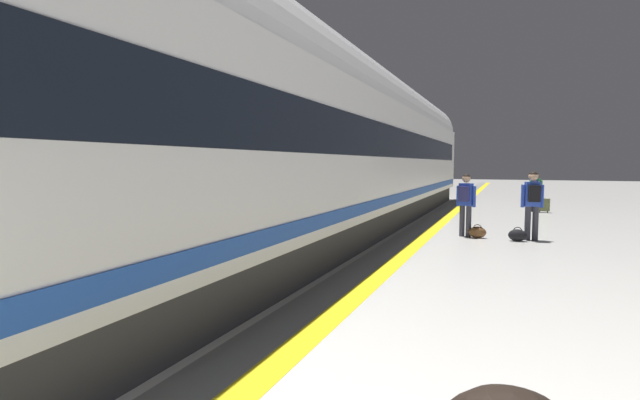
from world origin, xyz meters
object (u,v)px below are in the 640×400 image
(suitcase_far, at_px, (544,205))
(passenger_mid, at_px, (533,200))
(passenger_near, at_px, (466,199))
(passenger_far, at_px, (536,189))
(duffel_bag_near, at_px, (477,232))
(high_speed_train, at_px, (288,136))
(duffel_bag_mid, at_px, (518,235))

(suitcase_far, bearing_deg, passenger_mid, -95.65)
(passenger_near, bearing_deg, passenger_far, 75.16)
(duffel_bag_near, height_order, passenger_mid, passenger_mid)
(high_speed_train, distance_m, duffel_bag_near, 5.79)
(high_speed_train, height_order, passenger_near, high_speed_train)
(passenger_near, distance_m, duffel_bag_near, 0.91)
(passenger_near, xyz_separation_m, duffel_bag_near, (0.32, -0.11, -0.84))
(passenger_mid, bearing_deg, duffel_bag_mid, -137.68)
(high_speed_train, xyz_separation_m, suitcase_far, (5.57, 11.56, -2.20))
(passenger_mid, bearing_deg, passenger_near, -179.03)
(duffel_bag_mid, bearing_deg, passenger_far, 84.67)
(passenger_mid, height_order, suitcase_far, passenger_mid)
(passenger_far, bearing_deg, duffel_bag_mid, -95.33)
(duffel_bag_near, relative_size, suitcase_far, 0.79)
(duffel_bag_near, height_order, suitcase_far, suitcase_far)
(passenger_mid, xyz_separation_m, passenger_far, (0.42, 7.63, -0.10))
(high_speed_train, bearing_deg, duffel_bag_near, 48.02)
(suitcase_far, bearing_deg, passenger_near, -107.39)
(passenger_far, bearing_deg, suitcase_far, -23.14)
(high_speed_train, xyz_separation_m, duffel_bag_mid, (4.50, 3.78, -2.35))
(passenger_near, height_order, suitcase_far, passenger_near)
(duffel_bag_mid, height_order, suitcase_far, suitcase_far)
(passenger_near, bearing_deg, duffel_bag_near, -18.82)
(duffel_bag_near, xyz_separation_m, suitcase_far, (2.03, 7.63, 0.15))
(passenger_near, relative_size, suitcase_far, 3.02)
(duffel_bag_mid, distance_m, suitcase_far, 7.86)
(passenger_near, distance_m, passenger_far, 7.92)
(duffel_bag_mid, bearing_deg, high_speed_train, -140.01)
(duffel_bag_near, xyz_separation_m, passenger_mid, (1.29, 0.14, 0.88))
(duffel_bag_near, bearing_deg, passenger_mid, 6.11)
(passenger_mid, bearing_deg, duffel_bag_near, -173.89)
(duffel_bag_near, distance_m, duffel_bag_mid, 0.98)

